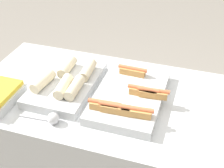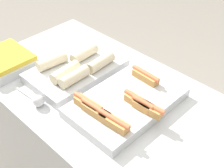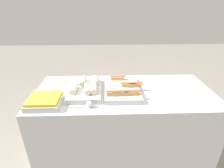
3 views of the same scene
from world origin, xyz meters
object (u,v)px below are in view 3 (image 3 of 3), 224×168
at_px(serving_spoon_near, 89,105).
at_px(tray_wraps, 86,88).
at_px(tray_hotdogs, 122,89).
at_px(tray_side_front, 45,101).

bearing_deg(serving_spoon_near, tray_wraps, 99.98).
relative_size(tray_hotdogs, serving_spoon_near, 2.53).
height_order(tray_side_front, serving_spoon_near, tray_side_front).
relative_size(tray_hotdogs, tray_side_front, 1.86).
relative_size(tray_wraps, serving_spoon_near, 2.36).
bearing_deg(tray_side_front, tray_wraps, 33.49).
bearing_deg(serving_spoon_near, tray_side_front, 171.54).
xyz_separation_m(tray_wraps, tray_side_front, (-0.34, -0.22, -0.00)).
distance_m(tray_wraps, serving_spoon_near, 0.28).
xyz_separation_m(tray_hotdogs, tray_side_front, (-0.69, -0.22, 0.00)).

